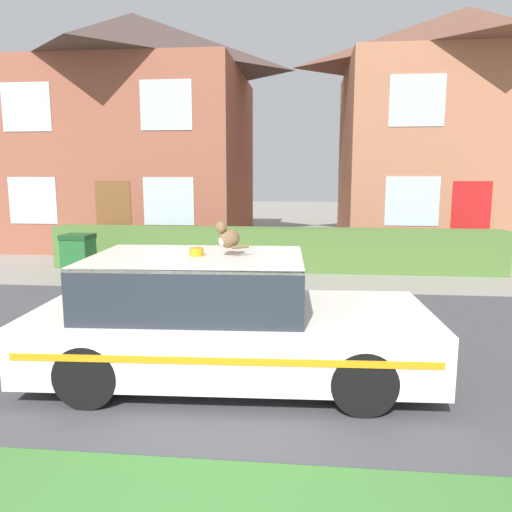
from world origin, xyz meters
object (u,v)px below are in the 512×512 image
Objects in this scene: cat at (228,237)px; wheelie_bin at (79,258)px; police_car at (221,319)px; house_left at (136,129)px; house_right at (460,128)px.

cat reaches higher than wheelie_bin.
police_car is 0.92m from cat.
wheelie_bin is at bearing 126.79° from police_car.
police_car is 12.65m from house_left.
police_car is 0.59× the size of house_left.
house_left reaches higher than cat.
cat is at bearing -66.62° from house_left.
house_right is (10.43, 0.01, -0.08)m from house_left.
house_left is at bearing -179.95° from house_right.
house_right is at bearing 60.93° from police_car.
house_left is 7.35× the size of wheelie_bin.
house_left is at bearing 110.48° from police_car.
house_left is at bearing -104.73° from cat.
wheelie_bin is (-4.01, 4.80, -1.09)m from cat.
cat is 12.50m from house_left.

